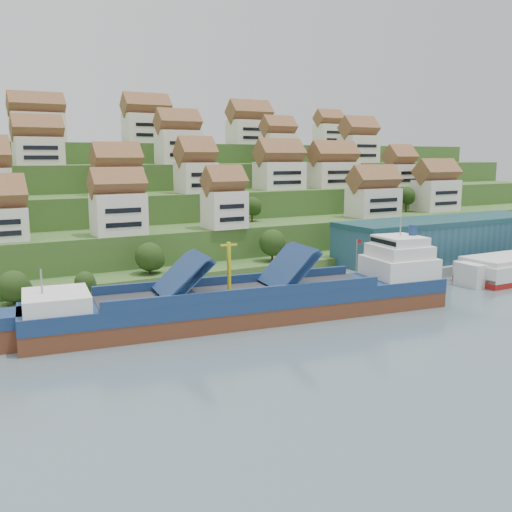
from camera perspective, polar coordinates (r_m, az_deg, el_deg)
ground at (r=103.32m, az=5.71°, el=-5.36°), size 300.00×300.00×0.00m
quay at (r=126.46m, az=9.20°, el=-2.09°), size 180.00×14.00×2.20m
hillside at (r=194.26m, az=-12.22°, el=4.83°), size 260.00×128.00×31.00m
hillside_village at (r=156.83m, az=-5.62°, el=9.06°), size 155.08×64.37×28.69m
hillside_trees at (r=136.07m, az=-8.38°, el=5.57°), size 143.09×62.90×31.67m
warehouse at (r=148.70m, az=18.44°, el=1.70°), size 60.00×15.00×10.00m
flagpole at (r=120.41m, az=10.06°, el=0.08°), size 1.28×0.16×8.00m
cargo_ship at (r=96.50m, az=0.54°, el=-4.51°), size 73.21×20.69×15.98m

